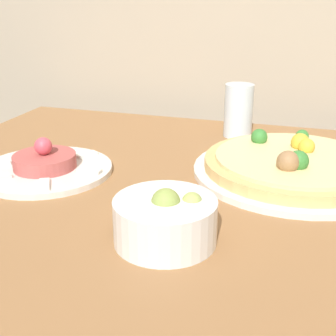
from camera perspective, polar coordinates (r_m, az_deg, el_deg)
dining_table at (r=0.78m, az=1.53°, el=-10.16°), size 1.03×0.86×0.73m
pizza_plate at (r=0.82m, az=15.13°, el=0.31°), size 0.34×0.34×0.06m
tartare_plate at (r=0.83m, az=-14.74°, el=0.21°), size 0.23×0.23×0.06m
small_bowl at (r=0.58m, az=-0.29°, el=-6.31°), size 0.13×0.13×0.07m
drinking_glass at (r=1.01m, az=8.59°, el=6.94°), size 0.06×0.06×0.11m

